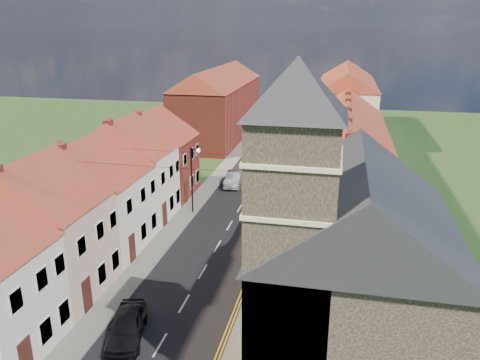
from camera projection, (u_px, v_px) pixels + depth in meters
The scene contains 23 objects.
road at pixel (255, 182), 50.87m from camera, with size 7.00×90.00×0.02m, color black.
pavement_left at pixel (216, 178), 51.73m from camera, with size 1.80×90.00×0.12m, color slate.
pavement_right at pixel (296, 184), 49.97m from camera, with size 1.80×90.00×0.12m, color slate.
church at pixel (347, 252), 22.40m from camera, with size 11.25×14.25×15.20m.
cottage_r_tudor at pixel (344, 208), 31.55m from camera, with size 8.30×5.20×9.00m.
cottage_r_white_near at pixel (345, 183), 36.55m from camera, with size 8.30×6.00×9.00m.
cottage_r_cream_mid at pixel (345, 164), 41.56m from camera, with size 8.30×5.20×9.00m.
cottage_r_pink at pixel (345, 149), 46.57m from camera, with size 8.30×6.00×9.00m.
cottage_r_white_far at pixel (345, 137), 51.58m from camera, with size 8.30×5.20×9.00m.
cottage_r_cream_far at pixel (345, 127), 56.59m from camera, with size 8.30×6.00×9.00m.
cottage_l_cream at pixel (34, 226), 28.63m from camera, with size 8.30×6.30×9.10m.
cottage_l_white at pixel (88, 193), 34.61m from camera, with size 8.30×6.90×8.80m.
cottage_l_brick_mid at pixel (124, 168), 40.22m from camera, with size 8.30×5.70×9.10m.
cottage_l_pink at pixel (151, 153), 45.65m from camera, with size 8.30×6.30×8.80m.
block_right_far at pixel (346, 101), 70.52m from camera, with size 8.30×24.20×10.50m.
block_left_far at pixel (218, 102), 69.61m from camera, with size 8.30×24.20×10.50m.
lamppost at pixel (193, 176), 41.24m from camera, with size 0.88×0.15×6.00m.
car_near at pixel (127, 326), 25.27m from camera, with size 1.78×4.43×1.51m, color black.
car_mid at pixel (234, 179), 49.55m from camera, with size 1.53×4.39×1.45m, color #929599.
car_far at pixel (255, 138), 67.32m from camera, with size 1.93×4.74×1.38m, color navy.
car_distant at pixel (270, 120), 80.65m from camera, with size 2.08×4.51×1.25m, color #939599.
pedestrian_right at pixel (279, 230), 36.38m from camera, with size 0.89×0.70×1.84m, color black.
car_distant_b at pixel (290, 137), 68.95m from camera, with size 1.75×3.80×1.06m, color gray.
Camera 1 is at (8.58, -17.47, 16.22)m, focal length 35.00 mm.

